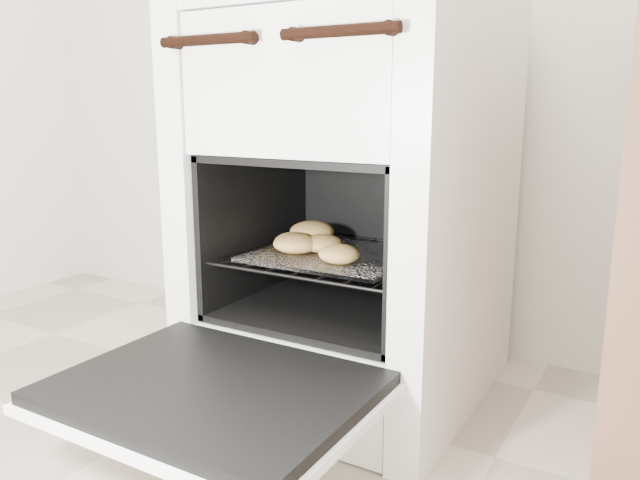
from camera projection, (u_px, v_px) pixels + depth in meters
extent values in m
cube|color=white|center=(355.00, 202.00, 1.44)|extent=(0.60, 0.63, 0.91)
cylinder|color=black|center=(207.00, 40.00, 1.15)|extent=(0.22, 0.02, 0.02)
cylinder|color=black|center=(338.00, 31.00, 1.01)|extent=(0.22, 0.02, 0.02)
cube|color=black|center=(213.00, 388.00, 1.06)|extent=(0.52, 0.40, 0.02)
cube|color=white|center=(214.00, 398.00, 1.06)|extent=(0.54, 0.42, 0.02)
cylinder|color=black|center=(260.00, 245.00, 1.50)|extent=(0.01, 0.42, 0.01)
cylinder|color=black|center=(428.00, 268.00, 1.29)|extent=(0.01, 0.42, 0.01)
cylinder|color=black|center=(289.00, 277.00, 1.23)|extent=(0.43, 0.01, 0.01)
cylinder|color=black|center=(376.00, 240.00, 1.56)|extent=(0.43, 0.01, 0.01)
cylinder|color=black|center=(272.00, 247.00, 1.48)|extent=(0.01, 0.40, 0.01)
cylinder|color=black|center=(293.00, 250.00, 1.45)|extent=(0.01, 0.40, 0.01)
cylinder|color=black|center=(315.00, 253.00, 1.42)|extent=(0.01, 0.40, 0.01)
cylinder|color=black|center=(338.00, 256.00, 1.39)|extent=(0.01, 0.40, 0.01)
cylinder|color=black|center=(362.00, 259.00, 1.36)|extent=(0.01, 0.40, 0.01)
cylinder|color=black|center=(387.00, 263.00, 1.33)|extent=(0.01, 0.40, 0.01)
cylinder|color=black|center=(413.00, 266.00, 1.30)|extent=(0.01, 0.40, 0.01)
cube|color=white|center=(334.00, 255.00, 1.38)|extent=(0.34, 0.30, 0.01)
ellipsoid|color=#D5AB55|center=(296.00, 243.00, 1.38)|extent=(0.12, 0.12, 0.04)
ellipsoid|color=#D5AB55|center=(312.00, 232.00, 1.49)|extent=(0.14, 0.14, 0.05)
ellipsoid|color=#D5AB55|center=(339.00, 254.00, 1.29)|extent=(0.12, 0.12, 0.04)
ellipsoid|color=#D5AB55|center=(322.00, 243.00, 1.39)|extent=(0.10, 0.10, 0.04)
ellipsoid|color=#D5AB55|center=(294.00, 241.00, 1.41)|extent=(0.12, 0.12, 0.04)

